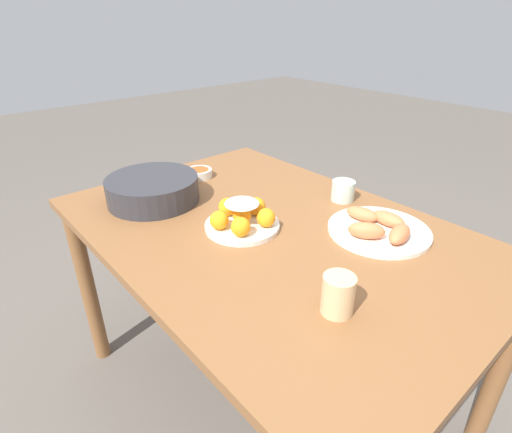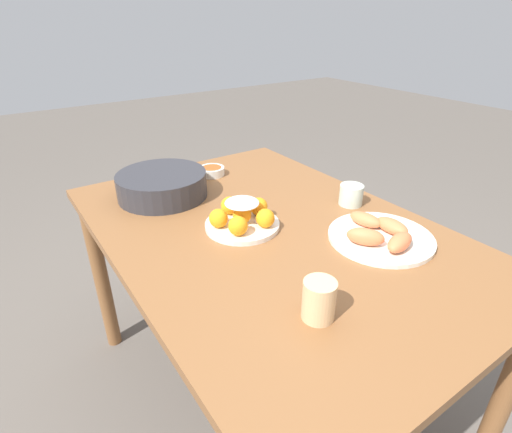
% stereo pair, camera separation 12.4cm
% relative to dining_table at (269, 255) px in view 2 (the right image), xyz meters
% --- Properties ---
extents(ground_plane, '(12.00, 12.00, 0.00)m').
position_rel_dining_table_xyz_m(ground_plane, '(0.00, 0.00, -0.66)').
color(ground_plane, '#5B544C').
extents(dining_table, '(1.36, 0.93, 0.76)m').
position_rel_dining_table_xyz_m(dining_table, '(0.00, 0.00, 0.00)').
color(dining_table, brown).
rests_on(dining_table, ground_plane).
extents(cake_plate, '(0.23, 0.23, 0.09)m').
position_rel_dining_table_xyz_m(cake_plate, '(0.06, 0.07, 0.13)').
color(cake_plate, silver).
rests_on(cake_plate, dining_table).
extents(serving_bowl, '(0.32, 0.32, 0.09)m').
position_rel_dining_table_xyz_m(serving_bowl, '(0.42, 0.18, 0.15)').
color(serving_bowl, '#2D2D33').
rests_on(serving_bowl, dining_table).
extents(sauce_bowl, '(0.10, 0.10, 0.03)m').
position_rel_dining_table_xyz_m(sauce_bowl, '(0.50, -0.07, 0.12)').
color(sauce_bowl, silver).
rests_on(sauce_bowl, dining_table).
extents(seafood_platter, '(0.31, 0.31, 0.06)m').
position_rel_dining_table_xyz_m(seafood_platter, '(-0.24, -0.23, 0.12)').
color(seafood_platter, silver).
rests_on(seafood_platter, dining_table).
extents(cup_near, '(0.08, 0.08, 0.07)m').
position_rel_dining_table_xyz_m(cup_near, '(-0.02, -0.34, 0.13)').
color(cup_near, beige).
rests_on(cup_near, dining_table).
extents(cup_far, '(0.07, 0.07, 0.09)m').
position_rel_dining_table_xyz_m(cup_far, '(-0.39, 0.15, 0.15)').
color(cup_far, '#DBB27F').
rests_on(cup_far, dining_table).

